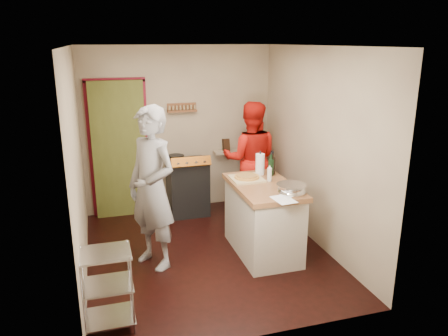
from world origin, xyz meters
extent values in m
plane|color=black|center=(0.00, 0.00, 0.00)|extent=(3.50, 3.50, 0.00)
cube|color=tan|center=(0.00, 1.75, 1.30)|extent=(3.00, 0.04, 2.60)
cube|color=#565B23|center=(-0.95, 1.80, 1.05)|extent=(0.80, 0.40, 2.10)
cube|color=maroon|center=(-1.37, 1.73, 1.05)|extent=(0.06, 0.06, 2.10)
cube|color=maroon|center=(-0.53, 1.73, 1.05)|extent=(0.06, 0.06, 2.10)
cube|color=maroon|center=(-0.95, 1.73, 2.10)|extent=(0.90, 0.06, 0.06)
cube|color=brown|center=(0.05, 1.70, 1.60)|extent=(0.46, 0.09, 0.03)
cube|color=brown|center=(0.05, 1.74, 1.66)|extent=(0.46, 0.02, 0.12)
cube|color=olive|center=(0.05, 1.70, 1.66)|extent=(0.42, 0.04, 0.07)
cube|color=tan|center=(0.95, 1.65, 0.90)|extent=(0.80, 0.18, 0.04)
cube|color=black|center=(0.75, 1.65, 1.02)|extent=(0.10, 0.14, 0.22)
cube|color=tan|center=(-1.50, 0.00, 1.30)|extent=(0.04, 3.50, 2.60)
cube|color=tan|center=(1.50, 0.00, 1.30)|extent=(0.04, 3.50, 2.60)
cube|color=white|center=(0.00, 0.00, 2.61)|extent=(3.00, 3.50, 0.02)
cube|color=black|center=(0.05, 1.43, 0.40)|extent=(0.60, 0.55, 0.80)
cube|color=black|center=(0.05, 1.43, 0.83)|extent=(0.60, 0.55, 0.06)
cube|color=#965015|center=(0.05, 1.15, 0.92)|extent=(0.60, 0.15, 0.17)
cylinder|color=black|center=(-0.10, 1.56, 0.91)|extent=(0.26, 0.26, 0.05)
cylinder|color=silver|center=(-1.50, -1.38, 0.40)|extent=(0.02, 0.02, 0.80)
cylinder|color=silver|center=(-1.06, -1.38, 0.40)|extent=(0.02, 0.02, 0.80)
cylinder|color=silver|center=(-1.50, -1.02, 0.40)|extent=(0.02, 0.02, 0.80)
cylinder|color=silver|center=(-1.06, -1.02, 0.40)|extent=(0.02, 0.02, 0.80)
cube|color=silver|center=(-1.28, -1.20, 0.10)|extent=(0.48, 0.40, 0.02)
cube|color=silver|center=(-1.28, -1.20, 0.45)|extent=(0.48, 0.40, 0.02)
cube|color=silver|center=(-1.28, -1.20, 0.78)|extent=(0.48, 0.40, 0.02)
cube|color=beige|center=(0.69, -0.17, 0.43)|extent=(0.67, 1.17, 0.87)
cube|color=#945F38|center=(0.69, -0.17, 0.90)|extent=(0.73, 1.23, 0.06)
cube|color=#D1B47F|center=(0.55, 0.08, 0.94)|extent=(0.40, 0.40, 0.02)
cylinder|color=gold|center=(0.55, 0.08, 0.97)|extent=(0.32, 0.32, 0.02)
ellipsoid|color=silver|center=(0.88, -0.57, 0.98)|extent=(0.35, 0.35, 0.11)
cylinder|color=white|center=(0.80, 0.25, 1.07)|extent=(0.12, 0.12, 0.28)
cylinder|color=silver|center=(0.82, -0.06, 1.01)|extent=(0.06, 0.06, 0.17)
cube|color=white|center=(0.71, -0.74, 0.93)|extent=(0.24, 0.32, 0.00)
cylinder|color=black|center=(0.97, 0.26, 1.08)|extent=(0.08, 0.08, 0.31)
cylinder|color=black|center=(0.97, 0.22, 1.08)|extent=(0.08, 0.08, 0.31)
cylinder|color=black|center=(0.93, 0.17, 1.08)|extent=(0.08, 0.08, 0.31)
imported|color=#BCBBC0|center=(-0.69, -0.09, 0.98)|extent=(0.79, 0.86, 1.96)
imported|color=red|center=(1.00, 1.16, 0.89)|extent=(1.04, 0.92, 1.78)
camera|label=1|loc=(-1.25, -4.99, 2.66)|focal=35.00mm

